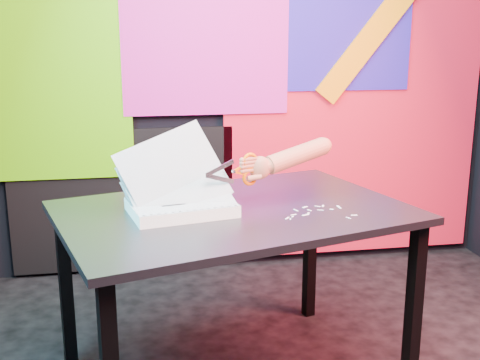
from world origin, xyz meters
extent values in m
cube|color=black|center=(0.00, 1.50, 1.35)|extent=(3.00, 0.01, 2.70)
cube|color=red|center=(0.65, 1.47, 0.85)|extent=(1.60, 0.02, 1.60)
cube|color=#2A1AA5|center=(0.55, 1.46, 1.45)|extent=(0.85, 0.02, 0.75)
cube|color=#D41E96|center=(-0.25, 1.45, 1.35)|extent=(0.95, 0.02, 0.80)
cube|color=#55BF04|center=(-1.05, 1.46, 1.10)|extent=(0.75, 0.02, 1.00)
cube|color=orange|center=(0.85, 1.44, 1.55)|extent=(0.91, 0.02, 1.11)
cube|color=black|center=(-0.75, 1.47, 0.45)|extent=(1.30, 0.02, 0.85)
cube|color=black|center=(-0.97, 0.41, 0.36)|extent=(0.06, 0.06, 0.72)
cube|color=black|center=(0.39, 0.01, 0.36)|extent=(0.06, 0.06, 0.72)
cube|color=black|center=(0.18, 0.74, 0.36)|extent=(0.06, 0.06, 0.72)
cube|color=#313131|center=(-0.29, 0.21, 0.73)|extent=(1.51, 1.21, 0.03)
cube|color=white|center=(-0.50, 0.19, 0.77)|extent=(0.43, 0.35, 0.04)
cube|color=silver|center=(-0.50, 0.19, 0.80)|extent=(0.43, 0.35, 0.00)
cube|color=silver|center=(-0.50, 0.19, 0.80)|extent=(0.42, 0.33, 0.12)
cube|color=silver|center=(-0.51, 0.21, 0.82)|extent=(0.44, 0.32, 0.20)
cube|color=silver|center=(-0.52, 0.22, 0.87)|extent=(0.45, 0.28, 0.28)
cube|color=silver|center=(-0.53, 0.24, 0.92)|extent=(0.45, 0.24, 0.33)
cylinder|color=black|center=(-0.64, 0.03, 0.80)|extent=(0.01, 0.01, 0.00)
cylinder|color=black|center=(-0.61, 0.04, 0.80)|extent=(0.01, 0.01, 0.00)
cylinder|color=black|center=(-0.59, 0.04, 0.80)|extent=(0.01, 0.01, 0.00)
cylinder|color=black|center=(-0.56, 0.05, 0.80)|extent=(0.01, 0.01, 0.00)
cylinder|color=black|center=(-0.54, 0.05, 0.80)|extent=(0.01, 0.01, 0.00)
cylinder|color=black|center=(-0.51, 0.06, 0.80)|extent=(0.01, 0.01, 0.00)
cylinder|color=black|center=(-0.48, 0.06, 0.80)|extent=(0.01, 0.01, 0.00)
cylinder|color=black|center=(-0.46, 0.07, 0.80)|extent=(0.01, 0.01, 0.00)
cylinder|color=black|center=(-0.43, 0.07, 0.80)|extent=(0.01, 0.01, 0.00)
cylinder|color=black|center=(-0.41, 0.08, 0.80)|extent=(0.01, 0.01, 0.00)
cylinder|color=black|center=(-0.38, 0.08, 0.80)|extent=(0.01, 0.01, 0.00)
cylinder|color=black|center=(-0.36, 0.09, 0.80)|extent=(0.01, 0.01, 0.00)
cylinder|color=black|center=(-0.33, 0.09, 0.80)|extent=(0.01, 0.01, 0.00)
cylinder|color=black|center=(-0.30, 0.10, 0.80)|extent=(0.01, 0.01, 0.00)
cylinder|color=black|center=(-0.69, 0.28, 0.80)|extent=(0.01, 0.01, 0.00)
cylinder|color=black|center=(-0.67, 0.29, 0.80)|extent=(0.01, 0.01, 0.00)
cylinder|color=black|center=(-0.64, 0.29, 0.80)|extent=(0.01, 0.01, 0.00)
cylinder|color=black|center=(-0.61, 0.30, 0.80)|extent=(0.01, 0.01, 0.00)
cylinder|color=black|center=(-0.59, 0.30, 0.80)|extent=(0.01, 0.01, 0.00)
cylinder|color=black|center=(-0.56, 0.31, 0.80)|extent=(0.01, 0.01, 0.00)
cylinder|color=black|center=(-0.54, 0.31, 0.80)|extent=(0.01, 0.01, 0.00)
cylinder|color=black|center=(-0.51, 0.32, 0.80)|extent=(0.01, 0.01, 0.00)
cylinder|color=black|center=(-0.48, 0.32, 0.80)|extent=(0.01, 0.01, 0.00)
cylinder|color=black|center=(-0.46, 0.33, 0.80)|extent=(0.01, 0.01, 0.00)
cylinder|color=black|center=(-0.43, 0.33, 0.80)|extent=(0.01, 0.01, 0.00)
cylinder|color=black|center=(-0.41, 0.34, 0.80)|extent=(0.01, 0.01, 0.00)
cylinder|color=black|center=(-0.38, 0.34, 0.80)|extent=(0.01, 0.01, 0.00)
cylinder|color=black|center=(-0.36, 0.35, 0.80)|extent=(0.01, 0.01, 0.00)
cube|color=black|center=(-0.60, 0.22, 0.80)|extent=(0.07, 0.02, 0.00)
cube|color=black|center=(-0.48, 0.22, 0.80)|extent=(0.05, 0.02, 0.00)
cube|color=black|center=(-0.53, 0.14, 0.80)|extent=(0.09, 0.03, 0.00)
cube|color=white|center=(-0.35, 0.20, 0.92)|extent=(0.12, 0.05, 0.06)
cube|color=white|center=(-0.35, 0.20, 0.88)|extent=(0.12, 0.05, 0.06)
cylinder|color=white|center=(-0.29, 0.22, 0.90)|extent=(0.02, 0.02, 0.01)
cube|color=#D25100|center=(-0.27, 0.23, 0.89)|extent=(0.05, 0.03, 0.02)
cube|color=#D25100|center=(-0.27, 0.23, 0.90)|extent=(0.05, 0.03, 0.02)
torus|color=#D25100|center=(-0.22, 0.25, 0.93)|extent=(0.07, 0.04, 0.07)
torus|color=#D25100|center=(-0.22, 0.25, 0.86)|extent=(0.07, 0.04, 0.07)
ellipsoid|color=#A25B3A|center=(-0.18, 0.27, 0.90)|extent=(0.09, 0.05, 0.09)
cylinder|color=#A25B3A|center=(-0.22, 0.25, 0.89)|extent=(0.07, 0.04, 0.02)
cylinder|color=#A25B3A|center=(-0.22, 0.25, 0.91)|extent=(0.07, 0.04, 0.02)
cylinder|color=#A25B3A|center=(-0.22, 0.25, 0.92)|extent=(0.06, 0.04, 0.02)
cylinder|color=#A25B3A|center=(-0.22, 0.25, 0.94)|extent=(0.06, 0.04, 0.02)
cylinder|color=#A25B3A|center=(-0.20, 0.25, 0.86)|extent=(0.06, 0.03, 0.03)
cylinder|color=#A25B3A|center=(-0.14, 0.28, 0.90)|extent=(0.07, 0.08, 0.06)
cylinder|color=#A25B3A|center=(-0.01, 0.34, 0.93)|extent=(0.30, 0.18, 0.13)
sphere|color=#A25B3A|center=(0.12, 0.39, 0.95)|extent=(0.07, 0.07, 0.07)
cube|color=silver|center=(0.14, 0.05, 0.75)|extent=(0.02, 0.01, 0.00)
cube|color=silver|center=(-0.01, 0.19, 0.75)|extent=(0.03, 0.02, 0.00)
cube|color=silver|center=(-0.06, 0.15, 0.75)|extent=(0.01, 0.03, 0.00)
cube|color=silver|center=(0.12, 0.18, 0.75)|extent=(0.01, 0.02, 0.00)
cube|color=silver|center=(0.08, 0.14, 0.75)|extent=(0.02, 0.01, 0.00)
cube|color=silver|center=(-0.02, 0.10, 0.75)|extent=(0.01, 0.02, 0.00)
cube|color=silver|center=(0.11, 0.02, 0.75)|extent=(0.02, 0.02, 0.00)
cube|color=silver|center=(-0.04, 0.08, 0.75)|extent=(0.03, 0.02, 0.00)
cube|color=silver|center=(-0.08, 0.09, 0.75)|extent=(0.03, 0.01, 0.00)
cube|color=silver|center=(-0.09, 0.07, 0.75)|extent=(0.01, 0.02, 0.00)
cube|color=silver|center=(0.04, 0.14, 0.75)|extent=(0.02, 0.01, 0.00)
cube|color=silver|center=(0.04, 0.19, 0.75)|extent=(0.02, 0.02, 0.00)
cube|color=silver|center=(-0.11, 0.05, 0.75)|extent=(0.01, 0.02, 0.00)
cube|color=silver|center=(-0.12, 0.06, 0.75)|extent=(0.02, 0.03, 0.00)
cube|color=silver|center=(0.12, 0.16, 0.75)|extent=(0.01, 0.03, 0.00)
cube|color=silver|center=(-0.01, 0.14, 0.75)|extent=(0.01, 0.02, 0.00)
cube|color=silver|center=(0.06, 0.19, 0.75)|extent=(0.02, 0.03, 0.00)
camera|label=1|loc=(-0.65, -2.00, 1.43)|focal=45.00mm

